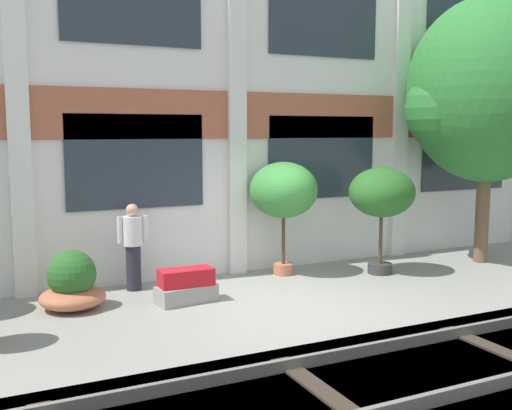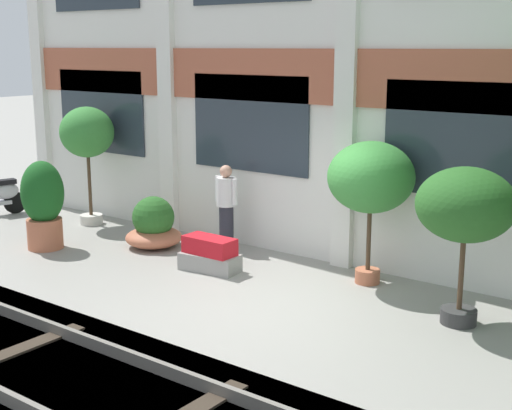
% 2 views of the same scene
% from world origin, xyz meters
% --- Properties ---
extents(ground_plane, '(80.00, 80.00, 0.00)m').
position_xyz_m(ground_plane, '(0.00, 0.00, 0.00)').
color(ground_plane, gray).
extents(apartment_facade, '(16.06, 0.64, 7.51)m').
position_xyz_m(apartment_facade, '(0.00, 2.64, 3.74)').
color(apartment_facade, silver).
rests_on(apartment_facade, ground).
extents(rail_tracks, '(23.70, 2.80, 0.43)m').
position_xyz_m(rail_tracks, '(-0.00, -3.09, -0.13)').
color(rail_tracks, '#5B5449').
rests_on(rail_tracks, ground).
extents(potted_plant_low_pan, '(1.32, 1.32, 2.21)m').
position_xyz_m(potted_plant_low_pan, '(0.76, 1.84, 1.64)').
color(potted_plant_low_pan, '#B76647').
rests_on(potted_plant_low_pan, ground).
extents(potted_plant_square_trough, '(1.03, 0.58, 0.56)m').
position_xyz_m(potted_plant_square_trough, '(-1.58, 0.83, 0.27)').
color(potted_plant_square_trough, gray).
rests_on(potted_plant_square_trough, ground).
extents(potted_plant_wide_bowl, '(1.04, 1.04, 0.94)m').
position_xyz_m(potted_plant_wide_bowl, '(-3.32, 1.28, 0.38)').
color(potted_plant_wide_bowl, '#B76647').
rests_on(potted_plant_wide_bowl, ground).
extents(potted_plant_terracotta_small, '(1.28, 1.28, 2.10)m').
position_xyz_m(potted_plant_terracotta_small, '(2.53, 1.09, 1.57)').
color(potted_plant_terracotta_small, '#333333').
rests_on(potted_plant_terracotta_small, ground).
extents(potted_plant_tall_urn, '(1.09, 1.09, 2.41)m').
position_xyz_m(potted_plant_tall_urn, '(-5.59, 1.73, 1.84)').
color(potted_plant_tall_urn, beige).
rests_on(potted_plant_tall_urn, ground).
extents(potted_plant_ribbed_drum, '(0.76, 0.76, 1.61)m').
position_xyz_m(potted_plant_ribbed_drum, '(-4.83, 0.03, 0.84)').
color(potted_plant_ribbed_drum, '#B76647').
rests_on(potted_plant_ribbed_drum, ground).
extents(resident_by_doorway, '(0.53, 0.34, 1.54)m').
position_xyz_m(resident_by_doorway, '(-2.17, 1.97, 0.82)').
color(resident_by_doorway, '#282833').
rests_on(resident_by_doorway, ground).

